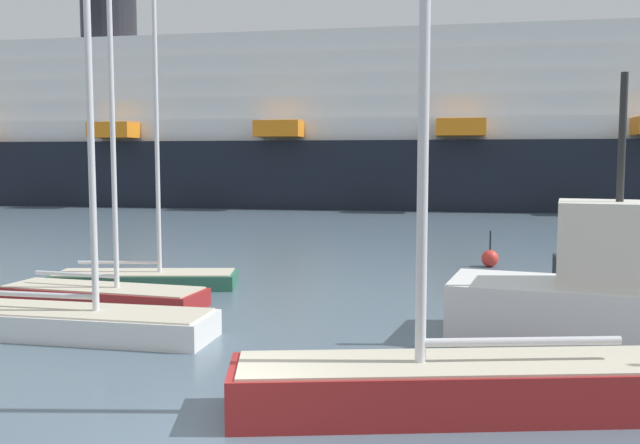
% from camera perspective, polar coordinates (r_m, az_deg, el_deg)
% --- Properties ---
extents(sailboat_1, '(6.14, 2.50, 10.44)m').
position_cam_1_polar(sailboat_1, '(20.47, -17.71, -5.36)').
color(sailboat_1, maroon).
rests_on(sailboat_1, ground_plane).
extents(sailboat_4, '(7.56, 3.00, 10.63)m').
position_cam_1_polar(sailboat_4, '(11.63, 11.23, -12.66)').
color(sailboat_4, maroon).
rests_on(sailboat_4, ground_plane).
extents(sailboat_6, '(6.02, 2.47, 11.14)m').
position_cam_1_polar(sailboat_6, '(22.86, -14.36, -4.12)').
color(sailboat_6, '#2D6B51').
rests_on(sailboat_6, ground_plane).
extents(sailboat_7, '(6.67, 2.12, 9.29)m').
position_cam_1_polar(sailboat_7, '(17.10, -19.71, -7.50)').
color(sailboat_7, white).
rests_on(sailboat_7, ground_plane).
extents(fishing_boat_1, '(8.35, 4.19, 6.02)m').
position_cam_1_polar(fishing_boat_1, '(16.59, 24.53, -5.85)').
color(fishing_boat_1, white).
rests_on(fishing_boat_1, ground_plane).
extents(channel_buoy_0, '(0.53, 0.53, 1.25)m').
position_cam_1_polar(channel_buoy_0, '(28.10, 25.11, -3.15)').
color(channel_buoy_0, orange).
rests_on(channel_buoy_0, ground_plane).
extents(channel_buoy_1, '(0.65, 0.65, 1.41)m').
position_cam_1_polar(channel_buoy_1, '(27.18, 14.02, -2.96)').
color(channel_buoy_1, red).
rests_on(channel_buoy_1, ground_plane).
extents(cruise_ship, '(104.00, 19.81, 20.18)m').
position_cam_1_polar(cruise_ship, '(63.47, -1.91, 7.38)').
color(cruise_ship, black).
rests_on(cruise_ship, ground_plane).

